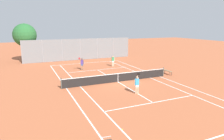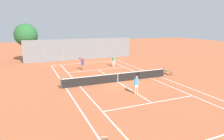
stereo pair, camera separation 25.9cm
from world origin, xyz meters
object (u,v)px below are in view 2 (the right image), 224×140
tennis_net (118,77)px  player_far_left (82,63)px  player_far_right (114,60)px  loose_tennis_ball_2 (101,81)px  player_near_side (136,84)px  loose_tennis_ball_1 (120,129)px  loose_tennis_ball_0 (137,88)px  tree_behind_left (25,36)px  courtside_bench (168,71)px

tennis_net → player_far_left: size_ratio=6.76×
player_far_left → player_far_right: size_ratio=1.11×
player_far_left → loose_tennis_ball_2: bearing=-87.6°
player_far_right → tennis_net: bearing=-110.4°
player_near_side → loose_tennis_ball_1: player_near_side is taller
player_near_side → loose_tennis_ball_0: bearing=57.9°
loose_tennis_ball_0 → player_far_right: bearing=78.6°
player_far_right → player_near_side: bearing=-104.1°
player_near_side → tree_behind_left: size_ratio=0.29×
loose_tennis_ball_2 → player_far_left: bearing=92.4°
loose_tennis_ball_1 → tree_behind_left: bearing=100.0°
player_far_right → loose_tennis_ball_2: 8.35m
courtside_bench → player_near_side: bearing=-146.8°
player_near_side → player_far_right: (2.96, 11.79, -0.02)m
player_far_left → player_near_side: bearing=-80.8°
loose_tennis_ball_2 → courtside_bench: 8.75m
tennis_net → player_near_side: bearing=-91.3°
player_far_left → loose_tennis_ball_2: (0.27, -6.47, -0.89)m
tennis_net → courtside_bench: (7.09, 0.64, -0.10)m
player_near_side → courtside_bench: bearing=33.2°
player_far_right → loose_tennis_ball_2: bearing=-123.0°
courtside_bench → player_far_right: bearing=120.7°
tree_behind_left → player_near_side: bearing=-67.8°
loose_tennis_ball_2 → player_near_side: bearing=-72.1°
player_near_side → loose_tennis_ball_2: 5.15m
player_far_left → loose_tennis_ball_0: player_far_left is taller
tennis_net → loose_tennis_ball_0: 2.81m
player_far_right → tree_behind_left: 15.19m
tennis_net → player_far_left: player_far_left is taller
loose_tennis_ball_2 → player_far_right: bearing=57.0°
player_near_side → player_far_left: 11.45m
loose_tennis_ball_1 → player_far_right: bearing=67.6°
loose_tennis_ball_1 → courtside_bench: courtside_bench is taller
player_far_left → loose_tennis_ball_1: player_far_left is taller
player_near_side → player_far_left: same height
player_far_right → loose_tennis_ball_1: (-6.95, -16.88, -0.88)m
loose_tennis_ball_2 → tree_behind_left: bearing=113.4°
courtside_bench → loose_tennis_ball_2: bearing=179.2°
loose_tennis_ball_0 → tree_behind_left: size_ratio=0.01×
loose_tennis_ball_1 → tree_behind_left: 26.88m
loose_tennis_ball_0 → loose_tennis_ball_2: size_ratio=1.00×
player_far_right → loose_tennis_ball_2: (-4.52, -6.96, -0.88)m
player_far_left → loose_tennis_ball_1: bearing=-97.5°
player_far_left → tree_behind_left: (-6.77, 9.75, 3.33)m
loose_tennis_ball_1 → courtside_bench: 14.85m
loose_tennis_ball_1 → loose_tennis_ball_0: bearing=53.2°
loose_tennis_ball_0 → tree_behind_left: tree_behind_left is taller
player_near_side → loose_tennis_ball_1: bearing=-128.0°
player_far_left → player_far_right: (4.79, 0.49, -0.02)m
tennis_net → player_near_side: size_ratio=6.76×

